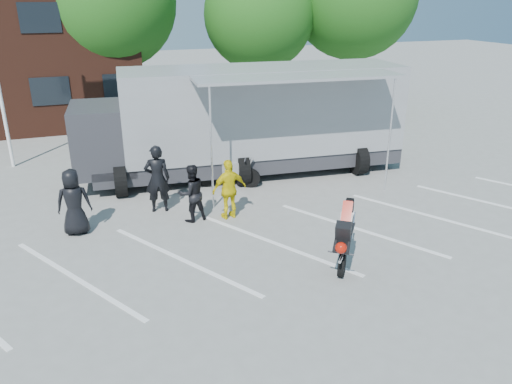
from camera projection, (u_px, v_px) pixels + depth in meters
ground at (284, 263)px, 11.66m from camera, size 100.00×100.00×0.00m
parking_bay_lines at (268, 245)px, 12.53m from camera, size 18.09×13.33×0.01m
tree_left at (109, 2)px, 22.94m from camera, size 6.12×6.12×8.64m
tree_mid at (259, 15)px, 24.55m from camera, size 5.44×5.44×7.68m
transporter_truck at (249, 173)px, 17.64m from camera, size 11.93×6.53×3.65m
parked_motorcycle at (229, 187)px, 16.34m from camera, size 2.20×1.45×1.10m
stunt_bike_rider at (344, 264)px, 11.64m from camera, size 1.48×1.64×1.79m
spectator_leather_a at (74, 202)px, 12.83m from camera, size 0.91×0.63×1.77m
spectator_leather_b at (157, 179)px, 14.17m from camera, size 0.78×0.58×1.97m
spectator_leather_c at (192, 193)px, 13.61m from camera, size 0.90×0.77×1.62m
spectator_hivis at (229, 189)px, 13.77m from camera, size 1.04×0.54×1.70m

